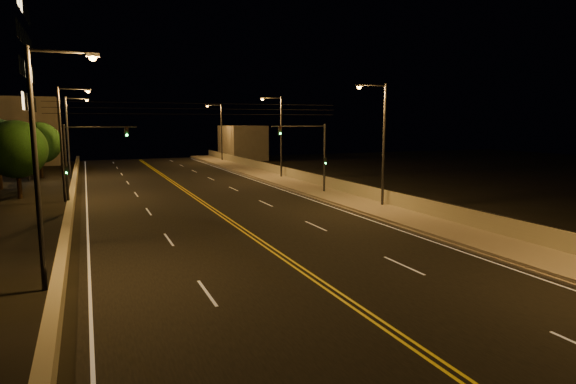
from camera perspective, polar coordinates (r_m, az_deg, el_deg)
name	(u,v)px	position (r m, az deg, el deg)	size (l,w,h in m)	color
road	(244,231)	(28.85, -5.23, -4.59)	(18.00, 120.00, 0.02)	black
sidewalk	(395,215)	(33.61, 12.62, -2.66)	(3.60, 120.00, 0.30)	gray
curb	(372,218)	(32.59, 9.93, -3.06)	(0.14, 120.00, 0.15)	gray
parapet_wall	(416,204)	(34.47, 14.89, -1.37)	(0.30, 120.00, 1.00)	#9F9B85
jersey_barrier	(65,240)	(27.52, -24.87, -5.15)	(0.45, 120.00, 0.80)	#9F9B85
distant_building_right	(242,143)	(83.46, -5.45, 5.86)	(6.00, 10.00, 5.73)	gray
distant_building_left	(30,131)	(82.65, -28.26, 6.37)	(8.00, 8.00, 10.02)	gray
parapet_rail	(416,196)	(34.39, 14.92, -0.50)	(0.06, 0.06, 120.00)	black
lane_markings	(244,231)	(28.78, -5.18, -4.60)	(17.32, 116.00, 0.00)	silver
streetlight_1	(381,138)	(35.99, 10.95, 6.36)	(2.55, 0.28, 9.17)	#2D2D33
streetlight_2	(279,132)	(53.91, -1.09, 7.12)	(2.55, 0.28, 9.17)	#2D2D33
streetlight_3	(220,129)	(78.12, -8.09, 7.43)	(2.55, 0.28, 9.17)	#2D2D33
streetlight_4	(43,153)	(20.22, -27.04, 4.15)	(2.55, 0.28, 9.17)	#2D2D33
streetlight_5	(65,136)	(42.56, -24.95, 6.02)	(2.55, 0.28, 9.17)	#2D2D33
streetlight_6	(70,132)	(59.90, -24.41, 6.51)	(2.55, 0.28, 9.17)	#2D2D33
traffic_signal_right	(314,151)	(42.22, 3.16, 4.93)	(5.11, 0.31, 6.26)	#2D2D33
traffic_signal_left	(80,157)	(37.97, -23.39, 3.88)	(5.11, 0.31, 6.26)	#2D2D33
overhead_wires	(204,109)	(37.30, -9.88, 9.69)	(22.00, 0.03, 0.83)	black
tree_0	(16,149)	(46.22, -29.50, 4.42)	(4.86, 4.86, 6.59)	black
tree_2	(39,143)	(62.00, -27.38, 5.20)	(4.74, 4.74, 6.42)	black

